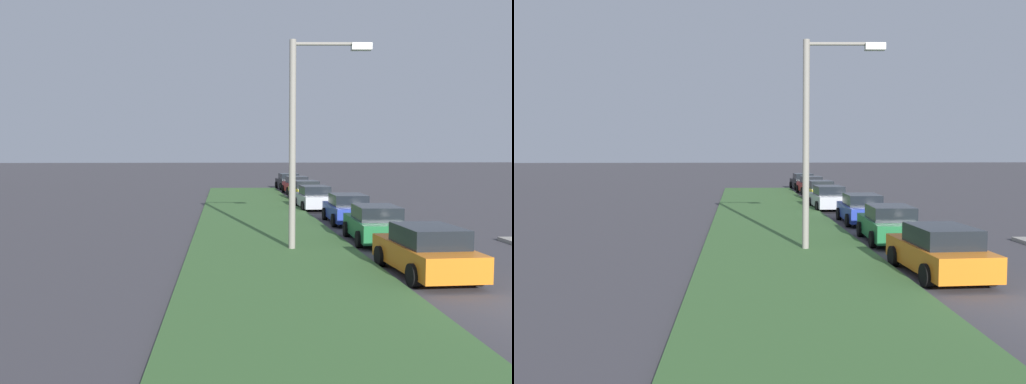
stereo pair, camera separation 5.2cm
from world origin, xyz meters
TOP-DOWN VIEW (x-y plane):
  - grass_median at (10.00, 6.42)m, footprint 60.00×6.00m
  - parked_car_orange at (3.96, 2.30)m, footprint 4.38×2.17m
  - parked_car_green at (9.82, 2.17)m, footprint 4.38×2.17m
  - parked_car_blue at (15.46, 2.03)m, footprint 4.33×2.08m
  - parked_car_silver at (21.98, 2.64)m, footprint 4.36×2.13m
  - parked_car_yellow at (27.74, 2.34)m, footprint 4.37×2.15m
  - parked_car_red at (34.27, 2.13)m, footprint 4.36×2.13m
  - parked_car_black at (39.82, 2.17)m, footprint 4.40×2.21m
  - streetlight at (7.94, 5.37)m, footprint 0.45×2.88m

SIDE VIEW (x-z plane):
  - grass_median at x=10.00m, z-range 0.00..0.12m
  - parked_car_orange at x=3.96m, z-range -0.02..1.45m
  - parked_car_green at x=9.82m, z-range -0.02..1.45m
  - parked_car_blue at x=15.46m, z-range -0.02..1.45m
  - parked_car_silver at x=21.98m, z-range -0.02..1.45m
  - parked_car_yellow at x=27.74m, z-range -0.02..1.45m
  - parked_car_red at x=34.27m, z-range -0.02..1.45m
  - parked_car_black at x=39.82m, z-range -0.02..1.45m
  - streetlight at x=7.94m, z-range 0.64..8.14m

